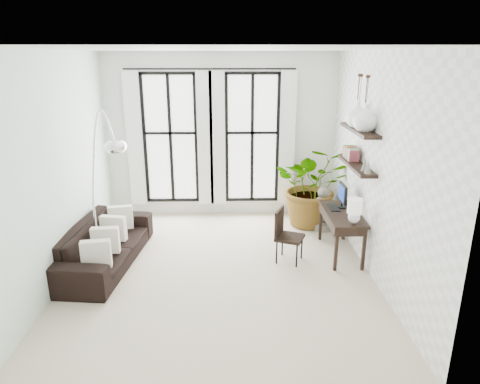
{
  "coord_description": "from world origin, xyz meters",
  "views": [
    {
      "loc": [
        0.17,
        -5.84,
        3.13
      ],
      "look_at": [
        0.31,
        0.3,
        1.15
      ],
      "focal_mm": 32.0,
      "sensor_mm": 36.0,
      "label": 1
    }
  ],
  "objects_px": {
    "desk": "(343,216)",
    "plant": "(313,185)",
    "arc_lamp": "(105,169)",
    "buddha": "(323,211)",
    "desk_chair": "(285,232)",
    "sofa": "(104,244)"
  },
  "relations": [
    {
      "from": "desk",
      "to": "plant",
      "type": "bearing_deg",
      "value": 99.68
    },
    {
      "from": "arc_lamp",
      "to": "buddha",
      "type": "relative_size",
      "value": 2.94
    },
    {
      "from": "buddha",
      "to": "arc_lamp",
      "type": "bearing_deg",
      "value": -159.72
    },
    {
      "from": "sofa",
      "to": "desk",
      "type": "xyz_separation_m",
      "value": [
        3.75,
        0.19,
        0.36
      ]
    },
    {
      "from": "sofa",
      "to": "plant",
      "type": "distance_m",
      "value": 3.87
    },
    {
      "from": "arc_lamp",
      "to": "buddha",
      "type": "distance_m",
      "value": 3.99
    },
    {
      "from": "plant",
      "to": "desk",
      "type": "distance_m",
      "value": 1.38
    },
    {
      "from": "plant",
      "to": "desk_chair",
      "type": "bearing_deg",
      "value": -114.92
    },
    {
      "from": "plant",
      "to": "arc_lamp",
      "type": "xyz_separation_m",
      "value": [
        -3.4,
        -1.52,
        0.74
      ]
    },
    {
      "from": "desk",
      "to": "arc_lamp",
      "type": "xyz_separation_m",
      "value": [
        -3.63,
        -0.16,
        0.84
      ]
    },
    {
      "from": "desk_chair",
      "to": "arc_lamp",
      "type": "height_order",
      "value": "arc_lamp"
    },
    {
      "from": "arc_lamp",
      "to": "buddha",
      "type": "xyz_separation_m",
      "value": [
        3.57,
        1.32,
        -1.18
      ]
    },
    {
      "from": "sofa",
      "to": "buddha",
      "type": "distance_m",
      "value": 3.93
    },
    {
      "from": "plant",
      "to": "arc_lamp",
      "type": "bearing_deg",
      "value": -155.96
    },
    {
      "from": "sofa",
      "to": "desk",
      "type": "height_order",
      "value": "desk"
    },
    {
      "from": "plant",
      "to": "arc_lamp",
      "type": "relative_size",
      "value": 0.66
    },
    {
      "from": "sofa",
      "to": "arc_lamp",
      "type": "height_order",
      "value": "arc_lamp"
    },
    {
      "from": "plant",
      "to": "buddha",
      "type": "height_order",
      "value": "plant"
    },
    {
      "from": "plant",
      "to": "desk",
      "type": "relative_size",
      "value": 1.28
    },
    {
      "from": "arc_lamp",
      "to": "buddha",
      "type": "bearing_deg",
      "value": 20.28
    },
    {
      "from": "plant",
      "to": "desk",
      "type": "bearing_deg",
      "value": -80.32
    },
    {
      "from": "plant",
      "to": "buddha",
      "type": "xyz_separation_m",
      "value": [
        0.18,
        -0.2,
        -0.44
      ]
    }
  ]
}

